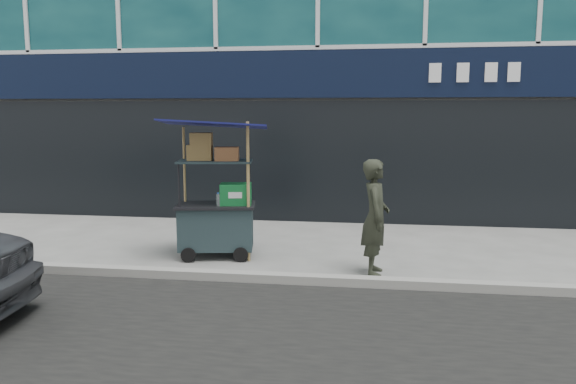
# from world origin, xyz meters

# --- Properties ---
(ground) EXTENTS (80.00, 80.00, 0.00)m
(ground) POSITION_xyz_m (0.00, 0.00, 0.00)
(ground) COLOR slate
(ground) RESTS_ON ground
(curb) EXTENTS (80.00, 0.18, 0.12)m
(curb) POSITION_xyz_m (0.00, -0.20, 0.06)
(curb) COLOR gray
(curb) RESTS_ON ground
(vendor_cart) EXTENTS (1.71, 1.34, 2.09)m
(vendor_cart) POSITION_xyz_m (-1.22, 0.97, 0.73)
(vendor_cart) COLOR black
(vendor_cart) RESTS_ON ground
(vendor_man) EXTENTS (0.37, 0.57, 1.56)m
(vendor_man) POSITION_xyz_m (1.13, 0.39, 0.78)
(vendor_man) COLOR #26291E
(vendor_man) RESTS_ON ground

